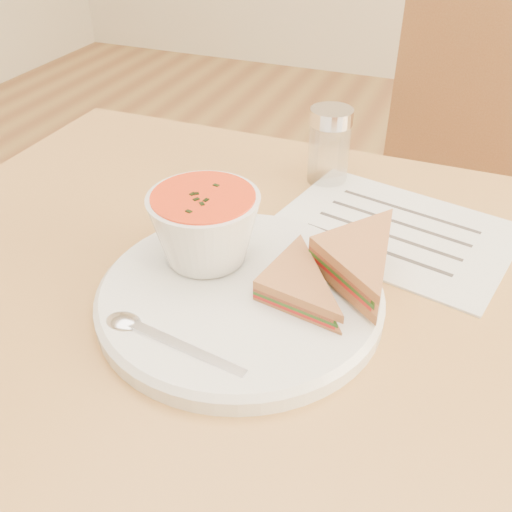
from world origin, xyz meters
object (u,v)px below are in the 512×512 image
at_px(condiment_shaker, 329,146).
at_px(soup_bowl, 205,231).
at_px(dining_table, 280,473).
at_px(chair_far, 438,235).
at_px(plate, 240,296).

bearing_deg(condiment_shaker, soup_bowl, -103.32).
bearing_deg(dining_table, chair_far, 77.57).
xyz_separation_m(plate, soup_bowl, (-0.05, 0.03, 0.05)).
bearing_deg(dining_table, soup_bowl, -163.38).
relative_size(plate, condiment_shaker, 2.81).
relative_size(plate, soup_bowl, 2.50).
distance_m(plate, soup_bowl, 0.08).
distance_m(dining_table, plate, 0.39).
bearing_deg(soup_bowl, dining_table, 16.62).
xyz_separation_m(soup_bowl, condiment_shaker, (0.06, 0.26, -0.00)).
xyz_separation_m(dining_table, condiment_shaker, (-0.03, 0.24, 0.43)).
xyz_separation_m(plate, condiment_shaker, (0.01, 0.30, 0.05)).
relative_size(chair_far, condiment_shaker, 8.54).
bearing_deg(soup_bowl, chair_far, 70.88).
xyz_separation_m(dining_table, soup_bowl, (-0.09, -0.03, 0.43)).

